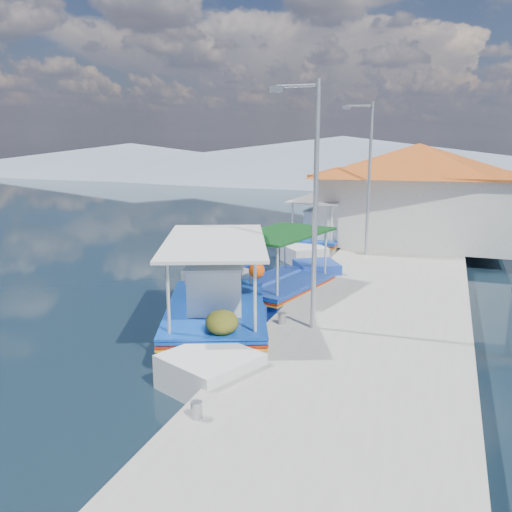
% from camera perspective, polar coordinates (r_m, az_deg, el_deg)
% --- Properties ---
extents(ground, '(160.00, 160.00, 0.00)m').
position_cam_1_polar(ground, '(13.98, -15.06, -9.74)').
color(ground, black).
rests_on(ground, ground).
extents(quay, '(5.00, 44.00, 0.50)m').
position_cam_1_polar(quay, '(17.34, 13.38, -4.37)').
color(quay, '#A5A49B').
rests_on(quay, ground).
extents(bollards, '(0.20, 17.20, 0.30)m').
position_cam_1_polar(bollards, '(16.85, 6.03, -3.16)').
color(bollards, '#A5A8AD').
rests_on(bollards, quay).
extents(main_caique, '(4.60, 8.11, 2.87)m').
position_cam_1_polar(main_caique, '(14.47, -4.02, -6.19)').
color(main_caique, silver).
rests_on(main_caique, ground).
extents(caique_green_canopy, '(3.06, 6.56, 2.53)m').
position_cam_1_polar(caique_green_canopy, '(17.27, 2.70, -3.65)').
color(caique_green_canopy, '#1B3DA4').
rests_on(caique_green_canopy, ground).
extents(caique_blue_hull, '(2.76, 6.09, 1.11)m').
position_cam_1_polar(caique_blue_hull, '(21.63, -1.92, -0.50)').
color(caique_blue_hull, '#1B3DA4').
rests_on(caique_blue_hull, ground).
extents(caique_far, '(2.52, 7.70, 2.70)m').
position_cam_1_polar(caique_far, '(25.23, 7.06, 1.77)').
color(caique_far, silver).
rests_on(caique_far, ground).
extents(harbor_building, '(10.49, 10.49, 4.40)m').
position_cam_1_polar(harbor_building, '(25.68, 16.67, 6.66)').
color(harbor_building, white).
rests_on(harbor_building, quay).
extents(lamp_post_near, '(1.21, 0.14, 6.00)m').
position_cam_1_polar(lamp_post_near, '(12.97, 5.96, 6.52)').
color(lamp_post_near, '#A5A8AD').
rests_on(lamp_post_near, quay).
extents(lamp_post_far, '(1.21, 0.14, 6.00)m').
position_cam_1_polar(lamp_post_far, '(21.78, 11.73, 8.79)').
color(lamp_post_far, '#A5A8AD').
rests_on(lamp_post_far, quay).
extents(mountain_ridge, '(171.40, 96.00, 5.50)m').
position_cam_1_polar(mountain_ridge, '(66.61, 19.07, 9.24)').
color(mountain_ridge, gray).
rests_on(mountain_ridge, ground).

